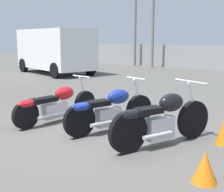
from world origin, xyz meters
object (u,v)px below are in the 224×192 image
Objects in this scene: motorcycle_slot_1 at (109,110)px; traffic_cone_far at (205,167)px; motorcycle_slot_2 at (161,119)px; parked_van at (55,49)px; motorcycle_slot_0 at (55,104)px; traffic_cone_near at (224,132)px.

motorcycle_slot_1 is 2.50m from traffic_cone_far.
traffic_cone_far is (1.10, -0.88, -0.24)m from motorcycle_slot_2.
parked_van is at bearing 166.43° from motorcycle_slot_2.
traffic_cone_near is (3.32, 0.76, -0.16)m from motorcycle_slot_0.
motorcycle_slot_2 is (1.19, -0.11, 0.03)m from motorcycle_slot_1.
motorcycle_slot_0 reaches higher than traffic_cone_near.
parked_van is at bearing 142.31° from motorcycle_slot_0.
motorcycle_slot_1 is 0.40× the size of parked_van.
motorcycle_slot_1 is 1.19m from motorcycle_slot_2.
motorcycle_slot_1 reaches higher than traffic_cone_near.
parked_van reaches higher than traffic_cone_far.
traffic_cone_near is at bearing 60.00° from motorcycle_slot_2.
motorcycle_slot_2 is at bearing 141.42° from traffic_cone_far.
motorcycle_slot_2 is 4.99× the size of traffic_cone_far.
motorcycle_slot_1 is 2.09m from traffic_cone_near.
parked_van is (-9.51, 6.22, 0.77)m from motorcycle_slot_2.
motorcycle_slot_0 is 0.43× the size of parked_van.
motorcycle_slot_0 is at bearing -157.12° from motorcycle_slot_1.
parked_van is 11.44× the size of traffic_cone_near.
motorcycle_slot_2 reaches higher than traffic_cone_near.
parked_van reaches higher than traffic_cone_near.
parked_van is at bearing 151.84° from traffic_cone_near.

